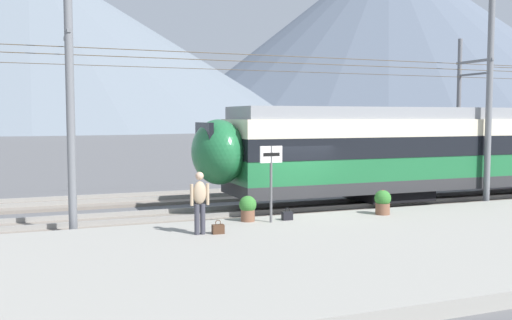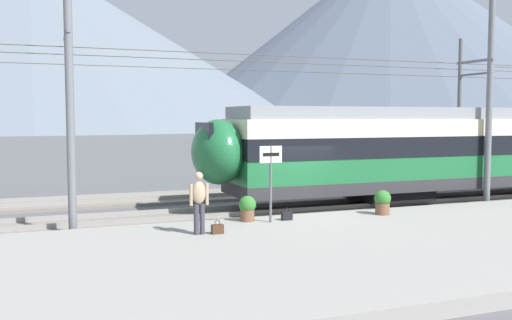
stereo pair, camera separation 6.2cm
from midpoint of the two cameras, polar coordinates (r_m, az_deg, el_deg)
ground_plane at (r=19.88m, az=3.97°, el=-5.77°), size 400.00×400.00×0.00m
platform_slab at (r=15.12m, az=13.02°, el=-8.45°), size 120.00×8.90×0.33m
track_near at (r=20.80m, az=2.75°, el=-5.12°), size 120.00×3.00×0.28m
track_far at (r=25.20m, az=-1.68°, el=-3.46°), size 120.00×3.00×0.28m
catenary_mast_west at (r=17.25m, az=-18.04°, el=5.72°), size 47.26×1.96×7.54m
catenary_mast_mid at (r=23.64m, az=22.19°, el=5.87°), size 47.26×1.96×8.25m
catenary_mast_far_side at (r=33.62m, az=19.89°, el=5.06°), size 47.26×2.28×7.79m
platform_sign at (r=16.97m, az=1.58°, el=-0.65°), size 0.70×0.08×2.29m
passenger_walking at (r=15.36m, az=-5.60°, el=-3.96°), size 0.53×0.22×1.69m
handbag_beside_passenger at (r=15.54m, az=-3.76°, el=-6.89°), size 0.32×0.18×0.38m
handbag_near_sign at (r=17.56m, az=3.21°, el=-5.58°), size 0.32×0.18×0.39m
potted_plant_platform_edge at (r=17.29m, az=-0.76°, el=-4.72°), size 0.53×0.53×0.77m
potted_plant_by_shelter at (r=18.92m, az=12.63°, el=-4.04°), size 0.53×0.53×0.80m
mountain_central_peak at (r=207.40m, az=-21.51°, el=10.95°), size 187.43×187.43×57.10m
mountain_right_ridge at (r=254.90m, az=13.16°, el=11.95°), size 193.84×193.84×75.80m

